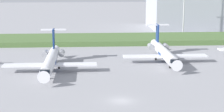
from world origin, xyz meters
TOP-DOWN VIEW (x-y plane):
  - ground_plane at (0.00, 30.00)m, footprint 500.00×500.00m
  - grass_berm at (0.00, 66.50)m, footprint 320.00×20.00m
  - regional_jet_third at (-15.42, 24.59)m, footprint 22.81×31.00m
  - regional_jet_fourth at (14.73, 33.12)m, footprint 22.81×31.00m
  - antenna_mast at (31.59, 78.91)m, footprint 4.40×0.50m
  - distant_hangar at (50.04, 101.61)m, footprint 55.34×29.29m

SIDE VIEW (x-z plane):
  - ground_plane at x=0.00m, z-range 0.00..0.00m
  - grass_berm at x=0.00m, z-range 0.00..1.70m
  - regional_jet_third at x=-15.42m, z-range -1.96..7.04m
  - regional_jet_fourth at x=14.73m, z-range -1.96..7.04m
  - distant_hangar at x=50.04m, z-range 0.00..16.83m
  - antenna_mast at x=31.59m, z-range -2.34..24.51m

